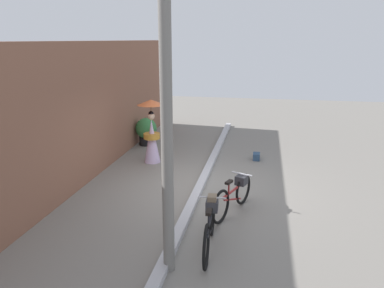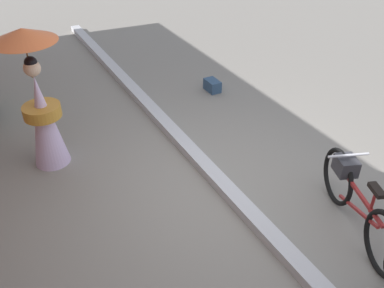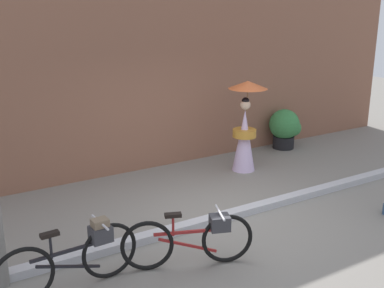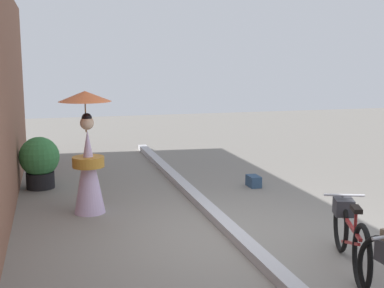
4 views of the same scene
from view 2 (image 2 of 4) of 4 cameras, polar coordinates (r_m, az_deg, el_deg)
The scene contains 5 objects.
ground_plane at distance 5.38m, azimuth 4.46°, elevation -6.37°, with size 30.00×30.00×0.00m, color gray.
sidewalk_curb at distance 5.34m, azimuth 4.49°, elevation -5.88°, with size 14.00×0.20×0.12m, color #B2B2B7.
bicycle_far_side at distance 4.97m, azimuth 21.66°, elevation -7.11°, with size 1.69×0.73×0.79m.
person_with_parasol at distance 5.70m, azimuth -20.21°, elevation 5.54°, with size 0.80×0.80×1.89m.
backpack_on_pavement at distance 7.69m, azimuth 2.85°, elevation 8.06°, with size 0.33×0.20×0.21m.
Camera 2 is at (-3.38, 2.31, 3.48)m, focal length 38.88 mm.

